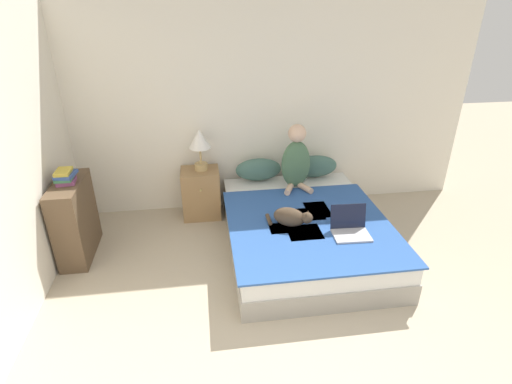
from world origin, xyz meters
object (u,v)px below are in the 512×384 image
object	(u,v)px
pillow_near	(258,170)
book_stack_top	(65,177)
bed	(304,231)
bookshelf	(75,219)
laptop_open	(350,228)
nightstand	(201,193)
pillow_far	(315,166)
person_sitting	(296,160)
cat_tabby	(291,217)
table_lamp	(200,142)

from	to	relation	value
pillow_near	book_stack_top	distance (m)	2.18
bed	bookshelf	bearing A→B (deg)	174.80
laptop_open	nightstand	bearing A→B (deg)	140.24
pillow_far	bookshelf	distance (m)	2.85
bed	person_sitting	bearing A→B (deg)	85.93
nightstand	bookshelf	world-z (taller)	bookshelf
cat_tabby	book_stack_top	xyz separation A→B (m)	(-2.19, 0.42, 0.40)
cat_tabby	table_lamp	distance (m)	1.47
pillow_far	nightstand	xyz separation A→B (m)	(-1.45, -0.06, -0.25)
bed	laptop_open	size ratio (longest dim) A/B	5.81
pillow_near	nightstand	distance (m)	0.77
bed	table_lamp	xyz separation A→B (m)	(-1.06, 0.90, 0.76)
bed	nightstand	world-z (taller)	nightstand
pillow_far	table_lamp	bearing A→B (deg)	-178.41
table_lamp	book_stack_top	bearing A→B (deg)	-152.94
bed	book_stack_top	bearing A→B (deg)	174.78
cat_tabby	laptop_open	world-z (taller)	laptop_open
pillow_near	book_stack_top	xyz separation A→B (m)	(-2.03, -0.72, 0.35)
cat_tabby	nightstand	world-z (taller)	nightstand
person_sitting	laptop_open	xyz separation A→B (m)	(0.29, -1.11, -0.29)
nightstand	table_lamp	world-z (taller)	table_lamp
pillow_near	laptop_open	xyz separation A→B (m)	(0.70, -1.36, -0.09)
bed	laptop_open	world-z (taller)	laptop_open
pillow_near	person_sitting	xyz separation A→B (m)	(0.41, -0.26, 0.21)
laptop_open	book_stack_top	bearing A→B (deg)	169.29
pillow_far	laptop_open	bearing A→B (deg)	-90.80
person_sitting	book_stack_top	distance (m)	2.48
book_stack_top	bed	bearing A→B (deg)	-5.22
book_stack_top	cat_tabby	bearing A→B (deg)	-10.81
bed	book_stack_top	size ratio (longest dim) A/B	8.78
pillow_far	bookshelf	world-z (taller)	bookshelf
bed	pillow_near	size ratio (longest dim) A/B	3.73
laptop_open	bookshelf	bearing A→B (deg)	169.31
bed	pillow_far	xyz separation A→B (m)	(0.36, 0.94, 0.35)
cat_tabby	book_stack_top	world-z (taller)	book_stack_top
pillow_far	nightstand	bearing A→B (deg)	-177.62
cat_tabby	bookshelf	world-z (taller)	bookshelf
person_sitting	laptop_open	world-z (taller)	person_sitting
cat_tabby	table_lamp	bearing A→B (deg)	157.35
person_sitting	book_stack_top	size ratio (longest dim) A/B	3.22
pillow_far	laptop_open	distance (m)	1.37
pillow_far	cat_tabby	bearing A→B (deg)	-116.27
bed	nightstand	distance (m)	1.40
table_lamp	pillow_near	bearing A→B (deg)	3.22
cat_tabby	laptop_open	distance (m)	0.59
pillow_far	book_stack_top	size ratio (longest dim) A/B	2.36
bookshelf	table_lamp	bearing A→B (deg)	27.04
person_sitting	nightstand	distance (m)	1.24
laptop_open	book_stack_top	size ratio (longest dim) A/B	1.51
pillow_far	person_sitting	bearing A→B (deg)	-140.63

